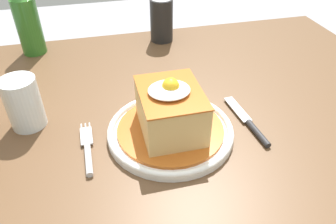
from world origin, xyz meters
name	(u,v)px	position (x,y,z in m)	size (l,w,h in m)	color
dining_table	(190,153)	(0.00, 0.00, 0.62)	(1.11, 0.89, 0.73)	brown
main_plate	(170,131)	(-0.06, -0.05, 0.74)	(0.24, 0.24, 0.02)	white
sandwich_meal	(171,112)	(-0.06, -0.05, 0.79)	(0.21, 0.21, 0.12)	#B75B1E
fork	(88,151)	(-0.22, -0.07, 0.74)	(0.02, 0.14, 0.01)	silver
knife	(252,126)	(0.10, -0.07, 0.74)	(0.03, 0.17, 0.01)	#262628
soda_can	(162,20)	(0.02, 0.37, 0.79)	(0.07, 0.07, 0.12)	black
beer_bottle_green	(26,18)	(-0.34, 0.38, 0.83)	(0.06, 0.06, 0.27)	#2D6B23
drinking_glass	(24,106)	(-0.33, 0.05, 0.78)	(0.07, 0.07, 0.10)	silver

